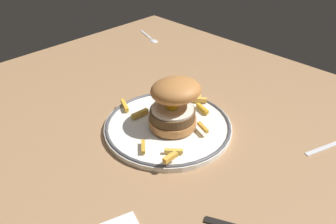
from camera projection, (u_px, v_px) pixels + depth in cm
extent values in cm
cube|color=#9E754F|center=(178.00, 133.00, 78.18)|extent=(125.05, 102.14, 4.00)
cylinder|color=white|center=(168.00, 127.00, 75.95)|extent=(28.64, 28.64, 1.20)
torus|color=#4C4C51|center=(168.00, 125.00, 75.62)|extent=(28.24, 28.24, 0.80)
cylinder|color=#BF7B41|center=(174.00, 122.00, 74.21)|extent=(10.63, 10.63, 1.80)
cylinder|color=brown|center=(174.00, 115.00, 73.12)|extent=(10.01, 10.01, 2.12)
cylinder|color=white|center=(174.00, 110.00, 72.39)|extent=(9.23, 9.23, 0.50)
ellipsoid|color=yellow|center=(171.00, 106.00, 72.34)|extent=(2.60, 2.60, 1.40)
ellipsoid|color=#BB773D|center=(174.00, 89.00, 71.09)|extent=(11.58, 11.15, 5.94)
cube|color=gold|center=(183.00, 97.00, 83.97)|extent=(3.31, 3.29, 0.81)
cube|color=gold|center=(203.00, 127.00, 72.23)|extent=(3.69, 1.88, 0.74)
cube|color=gold|center=(199.00, 97.00, 83.91)|extent=(3.04, 2.98, 0.83)
cube|color=#EBB943|center=(174.00, 151.00, 66.82)|extent=(3.30, 3.03, 0.78)
cube|color=gold|center=(143.00, 147.00, 68.01)|extent=(3.36, 3.05, 0.73)
cube|color=gold|center=(170.00, 157.00, 63.63)|extent=(1.06, 3.19, 0.99)
cube|color=gold|center=(191.00, 95.00, 84.47)|extent=(3.20, 2.15, 0.94)
cube|color=gold|center=(172.00, 100.00, 83.01)|extent=(3.72, 1.71, 0.76)
cube|color=gold|center=(125.00, 105.00, 80.79)|extent=(4.69, 2.81, 0.87)
cube|color=gold|center=(140.00, 114.00, 77.66)|extent=(1.33, 4.47, 1.00)
cube|color=gold|center=(202.00, 108.00, 79.63)|extent=(4.31, 2.03, 0.84)
cube|color=gold|center=(199.00, 100.00, 82.76)|extent=(3.66, 3.19, 0.97)
cube|color=silver|center=(324.00, 148.00, 70.52)|extent=(4.30, 9.76, 0.36)
cube|color=silver|center=(146.00, 34.00, 124.72)|extent=(8.77, 3.70, 0.32)
ellipsoid|color=silver|center=(154.00, 40.00, 119.38)|extent=(4.25, 3.63, 0.90)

